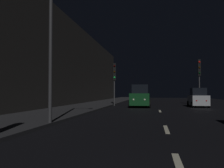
{
  "coord_description": "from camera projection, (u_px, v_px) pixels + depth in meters",
  "views": [
    {
      "loc": [
        -0.5,
        -2.02,
        1.47
      ],
      "look_at": [
        -3.45,
        15.68,
        2.07
      ],
      "focal_mm": 39.77,
      "sensor_mm": 36.0,
      "label": 1
    }
  ],
  "objects": [
    {
      "name": "ground",
      "position": [
        158.0,
        106.0,
        26.01
      ],
      "size": [
        26.5,
        84.0,
        0.02
      ],
      "primitive_type": "cube",
      "color": "black"
    },
    {
      "name": "streetlamp_overhead",
      "position": [
        60.0,
        13.0,
        10.88
      ],
      "size": [
        1.7,
        0.44,
        7.51
      ],
      "color": "#2D2D30",
      "rests_on": "ground"
    },
    {
      "name": "car_parked_right_far",
      "position": [
        198.0,
        98.0,
        25.02
      ],
      "size": [
        1.75,
        3.79,
        1.91
      ],
      "rotation": [
        0.0,
        0.0,
        1.57
      ],
      "color": "#A5A8AD",
      "rests_on": "ground"
    },
    {
      "name": "sidewalk_left",
      "position": [
        93.0,
        105.0,
        27.18
      ],
      "size": [
        4.4,
        84.0,
        0.15
      ],
      "primitive_type": "cube",
      "color": "#28282B",
      "rests_on": "ground"
    },
    {
      "name": "traffic_light_far_right",
      "position": [
        199.0,
        72.0,
        28.6
      ],
      "size": [
        0.32,
        0.46,
        5.27
      ],
      "rotation": [
        0.0,
        0.0,
        -1.6
      ],
      "color": "#38383A",
      "rests_on": "ground"
    },
    {
      "name": "traffic_light_far_left",
      "position": [
        114.0,
        75.0,
        27.37
      ],
      "size": [
        0.38,
        0.48,
        4.69
      ],
      "rotation": [
        0.0,
        0.0,
        -1.33
      ],
      "color": "#38383A",
      "rests_on": "ground"
    },
    {
      "name": "car_approaching_headlights",
      "position": [
        140.0,
        97.0,
        24.96
      ],
      "size": [
        2.05,
        4.44,
        2.24
      ],
      "rotation": [
        0.0,
        0.0,
        -1.57
      ],
      "color": "#0F3819",
      "rests_on": "ground"
    },
    {
      "name": "building_facade_left",
      "position": [
        59.0,
        59.0,
        24.31
      ],
      "size": [
        0.8,
        63.0,
        9.45
      ],
      "primitive_type": "cube",
      "color": "#2D2B28",
      "rests_on": "ground"
    },
    {
      "name": "lane_centerline",
      "position": [
        165.0,
        124.0,
        11.31
      ],
      "size": [
        0.16,
        16.89,
        0.01
      ],
      "color": "beige",
      "rests_on": "ground"
    }
  ]
}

